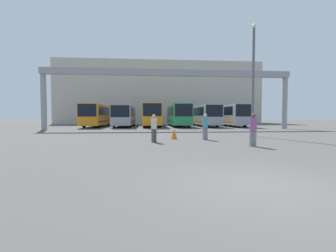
{
  "coord_description": "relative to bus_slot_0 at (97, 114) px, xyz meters",
  "views": [
    {
      "loc": [
        -2.47,
        -4.69,
        1.56
      ],
      "look_at": [
        -0.02,
        23.86,
        0.3
      ],
      "focal_mm": 24.0,
      "sensor_mm": 36.0,
      "label": 1
    }
  ],
  "objects": [
    {
      "name": "building_backdrop",
      "position": [
        10.09,
        18.14,
        4.73
      ],
      "size": [
        43.34,
        12.0,
        13.14
      ],
      "color": "#B7B2A3",
      "rests_on": "ground"
    },
    {
      "name": "bus_slot_2",
      "position": [
        8.07,
        0.06,
        0.06
      ],
      "size": [
        2.62,
        11.32,
        3.3
      ],
      "color": "orange",
      "rests_on": "ground"
    },
    {
      "name": "lamp_post",
      "position": [
        15.61,
        -17.44,
        2.81
      ],
      "size": [
        0.36,
        0.36,
        8.57
      ],
      "color": "#595B60",
      "rests_on": "ground"
    },
    {
      "name": "bus_slot_5",
      "position": [
        20.17,
        -0.17,
        0.02
      ],
      "size": [
        2.61,
        10.87,
        3.23
      ],
      "color": "#999EA5",
      "rests_on": "ground"
    },
    {
      "name": "bus_slot_4",
      "position": [
        16.14,
        -0.38,
        -0.03
      ],
      "size": [
        2.51,
        10.44,
        3.15
      ],
      "color": "#999EA5",
      "rests_on": "ground"
    },
    {
      "name": "pedestrian_far_center",
      "position": [
        7.92,
        -20.72,
        -0.96
      ],
      "size": [
        0.34,
        0.34,
        1.66
      ],
      "rotation": [
        0.0,
        0.0,
        0.55
      ],
      "color": "brown",
      "rests_on": "ground"
    },
    {
      "name": "bus_slot_0",
      "position": [
        0.0,
        0.0,
        0.0
      ],
      "size": [
        2.52,
        11.2,
        3.19
      ],
      "color": "orange",
      "rests_on": "ground"
    },
    {
      "name": "bus_slot_3",
      "position": [
        12.1,
        -0.33,
        0.03
      ],
      "size": [
        2.52,
        10.55,
        3.23
      ],
      "color": "#268C4C",
      "rests_on": "ground"
    },
    {
      "name": "pedestrian_near_left",
      "position": [
        12.97,
        -23.03,
        -0.93
      ],
      "size": [
        0.35,
        0.35,
        1.7
      ],
      "rotation": [
        0.0,
        0.0,
        2.88
      ],
      "color": "gray",
      "rests_on": "ground"
    },
    {
      "name": "traffic_cone",
      "position": [
        9.33,
        -18.96,
        -1.5
      ],
      "size": [
        0.45,
        0.45,
        0.67
      ],
      "color": "orange",
      "rests_on": "ground"
    },
    {
      "name": "overhead_gantry",
      "position": [
        10.09,
        -7.77,
        4.04
      ],
      "size": [
        29.07,
        0.8,
        6.98
      ],
      "color": "gray",
      "rests_on": "ground"
    },
    {
      "name": "bus_slot_1",
      "position": [
        4.03,
        -0.23,
        -0.08
      ],
      "size": [
        2.6,
        10.75,
        3.04
      ],
      "color": "#999EA5",
      "rests_on": "ground"
    },
    {
      "name": "ground_plane",
      "position": [
        10.09,
        -29.45,
        -1.84
      ],
      "size": [
        200.0,
        200.0,
        0.0
      ],
      "primitive_type": "plane",
      "color": "#514F4C"
    },
    {
      "name": "pedestrian_mid_left",
      "position": [
        11.34,
        -19.59,
        -0.93
      ],
      "size": [
        0.36,
        0.36,
        1.72
      ],
      "rotation": [
        0.0,
        0.0,
        3.31
      ],
      "color": "gray",
      "rests_on": "ground"
    }
  ]
}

